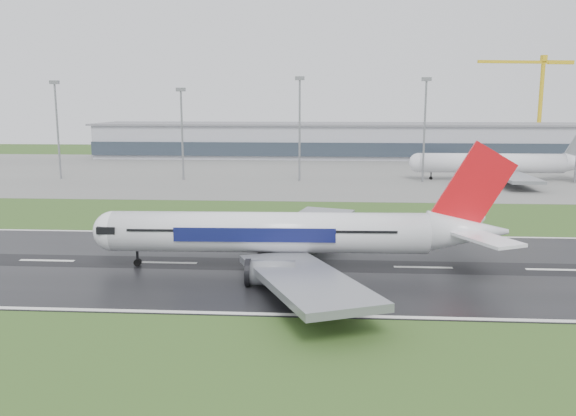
{
  "coord_description": "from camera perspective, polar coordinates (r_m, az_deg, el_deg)",
  "views": [
    {
      "loc": [
        -15.12,
        -88.42,
        25.23
      ],
      "look_at": [
        -21.77,
        12.0,
        7.0
      ],
      "focal_mm": 36.43,
      "sensor_mm": 36.0,
      "label": 1
    }
  ],
  "objects": [
    {
      "name": "ground",
      "position": [
        93.19,
        13.05,
        -5.71
      ],
      "size": [
        520.0,
        520.0,
        0.0
      ],
      "primitive_type": "plane",
      "color": "#2C4C1C",
      "rests_on": "ground"
    },
    {
      "name": "runway",
      "position": [
        93.17,
        13.05,
        -5.68
      ],
      "size": [
        400.0,
        45.0,
        0.1
      ],
      "primitive_type": "cube",
      "color": "black",
      "rests_on": "ground"
    },
    {
      "name": "apron",
      "position": [
        215.44,
        7.8,
        3.46
      ],
      "size": [
        400.0,
        130.0,
        0.08
      ],
      "primitive_type": "cube",
      "color": "slate",
      "rests_on": "ground"
    },
    {
      "name": "terminal",
      "position": [
        274.41,
        6.98,
        6.49
      ],
      "size": [
        240.0,
        36.0,
        15.0
      ],
      "primitive_type": "cube",
      "color": "#9799A2",
      "rests_on": "ground"
    },
    {
      "name": "main_airliner",
      "position": [
        88.6,
        1.06,
        0.0
      ],
      "size": [
        65.13,
        62.2,
        18.7
      ],
      "primitive_type": null,
      "rotation": [
        0.0,
        0.0,
        0.03
      ],
      "color": "white",
      "rests_on": "runway"
    },
    {
      "name": "parked_airliner",
      "position": [
        202.92,
        19.93,
        5.09
      ],
      "size": [
        61.46,
        57.23,
        17.98
      ],
      "primitive_type": null,
      "rotation": [
        0.0,
        0.0,
        0.0
      ],
      "color": "silver",
      "rests_on": "apron"
    },
    {
      "name": "tower_crane",
      "position": [
        305.6,
        23.39,
        9.09
      ],
      "size": [
        47.17,
        11.81,
        46.75
      ],
      "primitive_type": null,
      "rotation": [
        0.0,
        0.0,
        0.2
      ],
      "color": "gold",
      "rests_on": "ground"
    },
    {
      "name": "floodmast_0",
      "position": [
        208.46,
        -21.55,
        6.89
      ],
      "size": [
        0.64,
        0.64,
        31.08
      ],
      "primitive_type": "cylinder",
      "color": "gray",
      "rests_on": "ground"
    },
    {
      "name": "floodmast_1",
      "position": [
        194.51,
        -10.28,
        6.9
      ],
      "size": [
        0.64,
        0.64,
        28.69
      ],
      "primitive_type": "cylinder",
      "color": "gray",
      "rests_on": "ground"
    },
    {
      "name": "floodmast_2",
      "position": [
        188.85,
        1.14,
        7.49
      ],
      "size": [
        0.64,
        0.64,
        32.14
      ],
      "primitive_type": "cylinder",
      "color": "gray",
      "rests_on": "ground"
    },
    {
      "name": "floodmast_3",
      "position": [
        191.15,
        13.17,
        7.2
      ],
      "size": [
        0.64,
        0.64,
        31.76
      ],
      "primitive_type": "cylinder",
      "color": "gray",
      "rests_on": "ground"
    }
  ]
}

